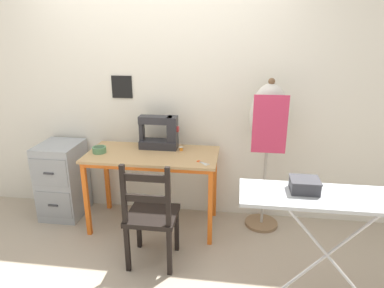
{
  "coord_description": "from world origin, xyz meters",
  "views": [
    {
      "loc": [
        0.78,
        -2.63,
        1.86
      ],
      "look_at": [
        0.38,
        0.27,
        0.88
      ],
      "focal_mm": 32.0,
      "sensor_mm": 36.0,
      "label": 1
    }
  ],
  "objects_px": {
    "filing_cabinet": "(63,180)",
    "dress_form": "(268,124)",
    "ironing_board": "(335,202)",
    "fabric_bowl": "(99,150)",
    "thread_spool_near_machine": "(181,149)",
    "storage_box": "(304,185)",
    "scissors": "(201,162)",
    "wooden_chair": "(151,216)",
    "sewing_machine": "(161,133)"
  },
  "relations": [
    {
      "from": "fabric_bowl",
      "to": "scissors",
      "type": "distance_m",
      "value": 0.98
    },
    {
      "from": "scissors",
      "to": "thread_spool_near_machine",
      "type": "height_order",
      "value": "thread_spool_near_machine"
    },
    {
      "from": "fabric_bowl",
      "to": "dress_form",
      "type": "distance_m",
      "value": 1.59
    },
    {
      "from": "sewing_machine",
      "to": "fabric_bowl",
      "type": "height_order",
      "value": "sewing_machine"
    },
    {
      "from": "filing_cabinet",
      "to": "ironing_board",
      "type": "xyz_separation_m",
      "value": [
        2.4,
        -0.96,
        0.43
      ]
    },
    {
      "from": "filing_cabinet",
      "to": "storage_box",
      "type": "xyz_separation_m",
      "value": [
        2.21,
        -0.92,
        0.52
      ]
    },
    {
      "from": "fabric_bowl",
      "to": "dress_form",
      "type": "height_order",
      "value": "dress_form"
    },
    {
      "from": "sewing_machine",
      "to": "ironing_board",
      "type": "distance_m",
      "value": 1.71
    },
    {
      "from": "ironing_board",
      "to": "fabric_bowl",
      "type": "bearing_deg",
      "value": 156.5
    },
    {
      "from": "wooden_chair",
      "to": "fabric_bowl",
      "type": "bearing_deg",
      "value": 139.52
    },
    {
      "from": "sewing_machine",
      "to": "scissors",
      "type": "relative_size",
      "value": 3.12
    },
    {
      "from": "filing_cabinet",
      "to": "dress_form",
      "type": "bearing_deg",
      "value": 1.45
    },
    {
      "from": "storage_box",
      "to": "dress_form",
      "type": "bearing_deg",
      "value": 99.79
    },
    {
      "from": "sewing_machine",
      "to": "storage_box",
      "type": "height_order",
      "value": "sewing_machine"
    },
    {
      "from": "ironing_board",
      "to": "filing_cabinet",
      "type": "bearing_deg",
      "value": 158.19
    },
    {
      "from": "scissors",
      "to": "thread_spool_near_machine",
      "type": "bearing_deg",
      "value": 129.66
    },
    {
      "from": "fabric_bowl",
      "to": "storage_box",
      "type": "bearing_deg",
      "value": -24.66
    },
    {
      "from": "sewing_machine",
      "to": "ironing_board",
      "type": "xyz_separation_m",
      "value": [
        1.36,
        -1.04,
        -0.09
      ]
    },
    {
      "from": "scissors",
      "to": "dress_form",
      "type": "distance_m",
      "value": 0.71
    },
    {
      "from": "filing_cabinet",
      "to": "ironing_board",
      "type": "relative_size",
      "value": 0.64
    },
    {
      "from": "dress_form",
      "to": "ironing_board",
      "type": "distance_m",
      "value": 1.1
    },
    {
      "from": "scissors",
      "to": "storage_box",
      "type": "xyz_separation_m",
      "value": [
        0.75,
        -0.67,
        0.15
      ]
    },
    {
      "from": "filing_cabinet",
      "to": "thread_spool_near_machine",
      "type": "bearing_deg",
      "value": 0.81
    },
    {
      "from": "filing_cabinet",
      "to": "storage_box",
      "type": "height_order",
      "value": "storage_box"
    },
    {
      "from": "filing_cabinet",
      "to": "fabric_bowl",
      "type": "bearing_deg",
      "value": -14.77
    },
    {
      "from": "scissors",
      "to": "filing_cabinet",
      "type": "bearing_deg",
      "value": 170.36
    },
    {
      "from": "thread_spool_near_machine",
      "to": "filing_cabinet",
      "type": "bearing_deg",
      "value": -179.19
    },
    {
      "from": "ironing_board",
      "to": "storage_box",
      "type": "distance_m",
      "value": 0.21
    },
    {
      "from": "sewing_machine",
      "to": "thread_spool_near_machine",
      "type": "bearing_deg",
      "value": -16.07
    },
    {
      "from": "dress_form",
      "to": "fabric_bowl",
      "type": "bearing_deg",
      "value": -173.43
    },
    {
      "from": "scissors",
      "to": "ironing_board",
      "type": "relative_size",
      "value": 0.1
    },
    {
      "from": "fabric_bowl",
      "to": "filing_cabinet",
      "type": "height_order",
      "value": "fabric_bowl"
    },
    {
      "from": "filing_cabinet",
      "to": "dress_form",
      "type": "xyz_separation_m",
      "value": [
        2.04,
        0.05,
        0.66
      ]
    },
    {
      "from": "sewing_machine",
      "to": "thread_spool_near_machine",
      "type": "distance_m",
      "value": 0.25
    },
    {
      "from": "fabric_bowl",
      "to": "storage_box",
      "type": "distance_m",
      "value": 1.9
    },
    {
      "from": "storage_box",
      "to": "scissors",
      "type": "bearing_deg",
      "value": 138.1
    },
    {
      "from": "scissors",
      "to": "thread_spool_near_machine",
      "type": "xyz_separation_m",
      "value": [
        -0.22,
        0.27,
        0.02
      ]
    },
    {
      "from": "thread_spool_near_machine",
      "to": "storage_box",
      "type": "xyz_separation_m",
      "value": [
        0.97,
        -0.94,
        0.13
      ]
    },
    {
      "from": "ironing_board",
      "to": "dress_form",
      "type": "bearing_deg",
      "value": 109.45
    },
    {
      "from": "sewing_machine",
      "to": "storage_box",
      "type": "relative_size",
      "value": 2.04
    },
    {
      "from": "thread_spool_near_machine",
      "to": "storage_box",
      "type": "bearing_deg",
      "value": -44.05
    },
    {
      "from": "wooden_chair",
      "to": "thread_spool_near_machine",
      "type": "bearing_deg",
      "value": 78.85
    },
    {
      "from": "thread_spool_near_machine",
      "to": "scissors",
      "type": "bearing_deg",
      "value": -50.34
    },
    {
      "from": "sewing_machine",
      "to": "thread_spool_near_machine",
      "type": "xyz_separation_m",
      "value": [
        0.21,
        -0.06,
        -0.13
      ]
    },
    {
      "from": "thread_spool_near_machine",
      "to": "dress_form",
      "type": "xyz_separation_m",
      "value": [
        0.8,
        0.03,
        0.27
      ]
    },
    {
      "from": "sewing_machine",
      "to": "dress_form",
      "type": "height_order",
      "value": "dress_form"
    },
    {
      "from": "wooden_chair",
      "to": "sewing_machine",
      "type": "bearing_deg",
      "value": 95.58
    },
    {
      "from": "fabric_bowl",
      "to": "ironing_board",
      "type": "relative_size",
      "value": 0.11
    },
    {
      "from": "storage_box",
      "to": "thread_spool_near_machine",
      "type": "bearing_deg",
      "value": 135.95
    },
    {
      "from": "fabric_bowl",
      "to": "filing_cabinet",
      "type": "relative_size",
      "value": 0.16
    }
  ]
}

